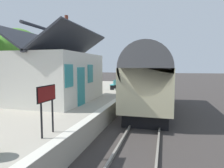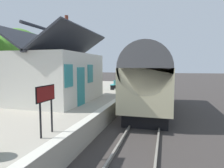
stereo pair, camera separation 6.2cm
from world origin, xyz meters
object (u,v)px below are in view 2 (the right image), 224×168
object	(u,v)px
train	(151,79)
bench_near_building	(114,84)
planter_under_sign	(96,81)
bench_mid_platform	(118,82)
station_building	(58,75)
tree_behind_building	(19,53)
planter_bench_left	(82,82)
tree_distant	(29,49)
station_sign_board	(46,98)

from	to	relation	value
train	bench_near_building	size ratio (longest dim) A/B	6.53
train	planter_under_sign	bearing A→B (deg)	38.99
train	bench_mid_platform	size ratio (longest dim) A/B	6.54
station_building	tree_behind_building	bearing A→B (deg)	55.06
planter_bench_left	tree_distant	distance (m)	9.35
station_building	tree_distant	bearing A→B (deg)	44.54
bench_mid_platform	planter_under_sign	world-z (taller)	bench_mid_platform
planter_bench_left	tree_behind_building	size ratio (longest dim) A/B	0.14
station_building	tree_behind_building	size ratio (longest dim) A/B	0.95
train	tree_distant	world-z (taller)	tree_distant
planter_bench_left	station_sign_board	bearing A→B (deg)	-160.44
bench_near_building	planter_under_sign	distance (m)	6.03
bench_mid_platform	planter_under_sign	xyz separation A→B (m)	(2.20, 3.24, -0.14)
bench_near_building	tree_behind_building	distance (m)	9.54
bench_mid_platform	planter_under_sign	distance (m)	3.92
tree_behind_building	bench_mid_platform	bearing A→B (deg)	-62.25
bench_near_building	bench_mid_platform	xyz separation A→B (m)	(2.65, 0.34, 0.00)
bench_mid_platform	planter_bench_left	size ratio (longest dim) A/B	1.52
planter_bench_left	tree_distant	bearing A→B (deg)	75.08
planter_bench_left	station_building	bearing A→B (deg)	-166.08
bench_near_building	bench_mid_platform	distance (m)	2.67
train	bench_mid_platform	distance (m)	7.86
train	planter_under_sign	size ratio (longest dim) A/B	13.64
planter_under_sign	tree_distant	size ratio (longest dim) A/B	0.09
planter_bench_left	train	bearing A→B (deg)	-126.45
station_building	planter_under_sign	bearing A→B (deg)	8.35
tree_behind_building	tree_distant	bearing A→B (deg)	30.56
station_sign_board	tree_distant	xyz separation A→B (m)	(16.14, 13.20, 3.13)
station_building	bench_near_building	distance (m)	7.08
train	tree_behind_building	world-z (taller)	tree_behind_building
bench_mid_platform	planter_bench_left	bearing A→B (deg)	107.50
planter_under_sign	planter_bench_left	distance (m)	3.35
station_sign_board	bench_near_building	bearing A→B (deg)	4.74
train	tree_behind_building	xyz separation A→B (m)	(2.23, 12.53, 2.14)
tree_distant	station_building	bearing A→B (deg)	-135.46
train	bench_mid_platform	xyz separation A→B (m)	(6.72, 3.98, -0.82)
station_building	planter_under_sign	world-z (taller)	station_building
train	station_sign_board	world-z (taller)	train
bench_mid_platform	tree_distant	world-z (taller)	tree_distant
bench_near_building	station_sign_board	distance (m)	12.49
station_building	planter_under_sign	size ratio (longest dim) A/B	9.35
bench_mid_platform	bench_near_building	bearing A→B (deg)	-172.74
bench_near_building	tree_behind_building	bearing A→B (deg)	101.72
bench_mid_platform	station_sign_board	distance (m)	15.16
bench_near_building	tree_distant	bearing A→B (deg)	73.01
tree_behind_building	station_sign_board	bearing A→B (deg)	-136.87
train	bench_mid_platform	world-z (taller)	train
station_building	station_sign_board	size ratio (longest dim) A/B	4.01
train	tree_distant	bearing A→B (deg)	63.78
bench_mid_platform	tree_behind_building	size ratio (longest dim) A/B	0.21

